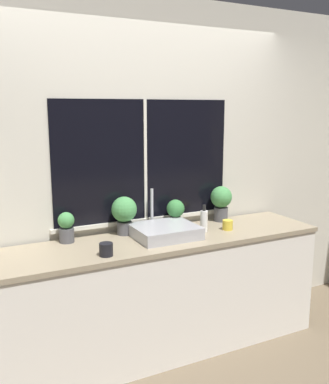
% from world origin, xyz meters
% --- Properties ---
extents(ground_plane, '(14.00, 14.00, 0.00)m').
position_xyz_m(ground_plane, '(0.00, 0.00, 0.00)').
color(ground_plane, brown).
extents(wall_back, '(8.00, 0.09, 2.70)m').
position_xyz_m(wall_back, '(0.00, 0.65, 1.35)').
color(wall_back, beige).
rests_on(wall_back, ground_plane).
extents(wall_right, '(0.06, 7.00, 2.70)m').
position_xyz_m(wall_right, '(2.31, 1.50, 1.35)').
color(wall_right, beige).
rests_on(wall_right, ground_plane).
extents(counter, '(2.52, 0.60, 0.90)m').
position_xyz_m(counter, '(0.00, 0.29, 0.45)').
color(counter, white).
rests_on(counter, ground_plane).
extents(sink, '(0.46, 0.45, 0.33)m').
position_xyz_m(sink, '(0.02, 0.31, 0.95)').
color(sink, '#ADADB2').
rests_on(sink, counter).
extents(potted_plant_far_left, '(0.12, 0.12, 0.22)m').
position_xyz_m(potted_plant_far_left, '(-0.67, 0.51, 1.02)').
color(potted_plant_far_left, '#4C4C51').
rests_on(potted_plant_far_left, counter).
extents(potted_plant_center_left, '(0.19, 0.19, 0.29)m').
position_xyz_m(potted_plant_center_left, '(-0.22, 0.51, 1.08)').
color(potted_plant_center_left, '#4C4C51').
rests_on(potted_plant_center_left, counter).
extents(potted_plant_center_right, '(0.15, 0.15, 0.23)m').
position_xyz_m(potted_plant_center_right, '(0.22, 0.51, 1.03)').
color(potted_plant_center_right, '#4C4C51').
rests_on(potted_plant_center_right, counter).
extents(potted_plant_far_right, '(0.18, 0.18, 0.30)m').
position_xyz_m(potted_plant_far_right, '(0.66, 0.51, 1.08)').
color(potted_plant_far_right, '#4C4C51').
rests_on(potted_plant_far_right, counter).
extents(soap_bottle, '(0.06, 0.06, 0.22)m').
position_xyz_m(soap_bottle, '(0.36, 0.30, 0.99)').
color(soap_bottle, white).
rests_on(soap_bottle, counter).
extents(mug_black, '(0.09, 0.09, 0.09)m').
position_xyz_m(mug_black, '(-0.51, 0.11, 0.94)').
color(mug_black, black).
rests_on(mug_black, counter).
extents(mug_yellow, '(0.08, 0.08, 0.08)m').
position_xyz_m(mug_yellow, '(0.56, 0.26, 0.94)').
color(mug_yellow, gold).
rests_on(mug_yellow, counter).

